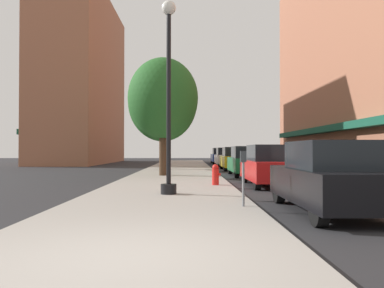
{
  "coord_description": "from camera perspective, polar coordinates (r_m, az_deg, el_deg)",
  "views": [
    {
      "loc": [
        0.77,
        -4.76,
        1.46
      ],
      "look_at": [
        0.9,
        14.79,
        1.76
      ],
      "focal_mm": 35.44,
      "sensor_mm": 36.0,
      "label": 1
    }
  ],
  "objects": [
    {
      "name": "ground_plane",
      "position": [
        23.03,
        7.7,
        -4.51
      ],
      "size": [
        90.0,
        90.0,
        0.0
      ],
      "primitive_type": "plane",
      "color": "#232326"
    },
    {
      "name": "sidewalk_slab",
      "position": [
        23.81,
        -2.24,
        -4.26
      ],
      "size": [
        4.8,
        50.0,
        0.12
      ],
      "primitive_type": "cube",
      "color": "gray",
      "rests_on": "ground"
    },
    {
      "name": "building_far_background",
      "position": [
        44.03,
        -16.1,
        8.96
      ],
      "size": [
        6.8,
        18.0,
        17.98
      ],
      "color": "#9E6047",
      "rests_on": "ground"
    },
    {
      "name": "lamppost",
      "position": [
        11.65,
        -3.53,
        7.72
      ],
      "size": [
        0.48,
        0.48,
        5.9
      ],
      "color": "black",
      "rests_on": "sidewalk_slab"
    },
    {
      "name": "fire_hydrant",
      "position": [
        14.54,
        3.56,
        -4.59
      ],
      "size": [
        0.33,
        0.26,
        0.79
      ],
      "color": "red",
      "rests_on": "sidewalk_slab"
    },
    {
      "name": "parking_meter_near",
      "position": [
        9.09,
        7.72,
        -4.09
      ],
      "size": [
        0.14,
        0.09,
        1.31
      ],
      "color": "slate",
      "rests_on": "sidewalk_slab"
    },
    {
      "name": "tree_near",
      "position": [
        26.92,
        -4.43,
        6.33
      ],
      "size": [
        4.86,
        4.86,
        7.53
      ],
      "color": "#422D1E",
      "rests_on": "sidewalk_slab"
    },
    {
      "name": "tree_mid",
      "position": [
        20.17,
        -4.38,
        6.85
      ],
      "size": [
        3.7,
        3.7,
        6.2
      ],
      "color": "#422D1E",
      "rests_on": "sidewalk_slab"
    },
    {
      "name": "car_black",
      "position": [
        9.32,
        19.96,
        -4.83
      ],
      "size": [
        1.8,
        4.3,
        1.66
      ],
      "rotation": [
        0.0,
        0.0,
        -0.02
      ],
      "color": "black",
      "rests_on": "ground"
    },
    {
      "name": "car_red",
      "position": [
        15.6,
        11.58,
        -3.26
      ],
      "size": [
        1.8,
        4.3,
        1.66
      ],
      "rotation": [
        0.0,
        0.0,
        0.01
      ],
      "color": "black",
      "rests_on": "ground"
    },
    {
      "name": "car_green",
      "position": [
        21.5,
        8.26,
        -2.61
      ],
      "size": [
        1.8,
        4.3,
        1.66
      ],
      "rotation": [
        0.0,
        0.0,
        0.01
      ],
      "color": "black",
      "rests_on": "ground"
    },
    {
      "name": "car_yellow",
      "position": [
        27.36,
        6.4,
        -2.25
      ],
      "size": [
        1.8,
        4.3,
        1.66
      ],
      "rotation": [
        0.0,
        0.0,
        0.03
      ],
      "color": "black",
      "rests_on": "ground"
    },
    {
      "name": "car_white",
      "position": [
        33.73,
        5.12,
        -1.99
      ],
      "size": [
        1.8,
        4.3,
        1.66
      ],
      "rotation": [
        0.0,
        0.0,
        0.0
      ],
      "color": "black",
      "rests_on": "ground"
    },
    {
      "name": "car_blue",
      "position": [
        39.91,
        4.26,
        -1.82
      ],
      "size": [
        1.8,
        4.3,
        1.66
      ],
      "rotation": [
        0.0,
        0.0,
        0.02
      ],
      "color": "black",
      "rests_on": "ground"
    }
  ]
}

